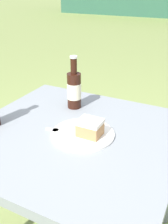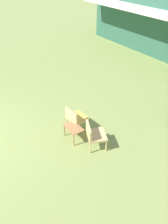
% 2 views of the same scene
% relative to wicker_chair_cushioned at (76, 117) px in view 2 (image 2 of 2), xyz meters
% --- Properties ---
extents(wicker_chair_cushioned, '(0.59, 0.54, 0.78)m').
position_rel_wicker_chair_cushioned_xyz_m(wicker_chair_cushioned, '(0.00, 0.00, 0.00)').
color(wicker_chair_cushioned, tan).
rests_on(wicker_chair_cushioned, ground_plane).
extents(wicker_chair_plain, '(0.72, 0.69, 0.78)m').
position_rel_wicker_chair_cushioned_xyz_m(wicker_chair_plain, '(0.92, -0.01, -0.00)').
color(wicker_chair_plain, tan).
rests_on(wicker_chair_plain, ground_plane).
extents(garden_side_table, '(0.57, 0.38, 0.43)m').
position_rel_wicker_chair_cushioned_xyz_m(garden_side_table, '(0.32, -0.30, -0.08)').
color(garden_side_table, '#996B42').
rests_on(garden_side_table, ground_plane).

